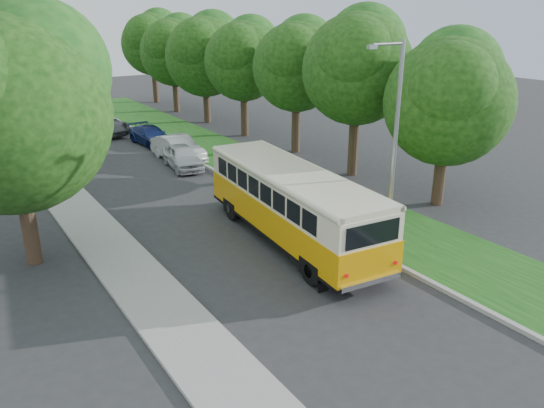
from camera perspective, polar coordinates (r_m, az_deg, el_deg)
ground at (r=20.75m, az=-1.25°, el=-5.32°), size 120.00×120.00×0.00m
curb at (r=26.41m, az=-0.40°, el=0.60°), size 0.20×70.00×0.15m
grass_verge at (r=27.69m, az=3.69°, el=1.47°), size 4.50×70.00×0.13m
sidewalk at (r=23.27m, az=-18.07°, el=-3.28°), size 2.20×70.00×0.12m
treeline at (r=36.43m, az=-12.62°, el=15.01°), size 24.27×41.91×9.46m
lamppost_near at (r=19.98m, az=12.92°, el=6.46°), size 1.71×0.16×8.00m
lamppost_far at (r=32.67m, az=-24.13°, el=10.00°), size 1.71×0.16×7.50m
warning_sign at (r=29.30m, az=-21.66°, el=4.49°), size 0.56×0.10×2.50m
vintage_bus at (r=21.16m, az=2.14°, el=-0.25°), size 3.68×10.64×3.10m
car_silver at (r=32.06m, az=-9.59°, el=5.04°), size 2.16×4.30×1.40m
car_white at (r=33.78m, az=-10.06°, el=5.90°), size 1.98×4.74×1.53m
car_blue at (r=38.29m, az=-12.88°, el=7.19°), size 2.16×4.53×1.27m
car_grey at (r=42.57m, az=-17.72°, el=8.19°), size 3.11×5.68×1.51m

